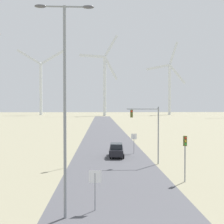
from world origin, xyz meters
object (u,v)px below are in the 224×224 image
stop_sign_near (95,182)px  traffic_light_post_near_right (185,148)px  traffic_light_post_near_left (65,138)px  wind_turbine_left (41,82)px  stop_sign_far (134,140)px  traffic_light_mast_overhead (148,124)px  wind_turbine_center (105,79)px  streetlamp (65,89)px  car_approaching (116,150)px  wind_turbine_right (170,83)px

stop_sign_near → traffic_light_post_near_right: bearing=37.7°
traffic_light_post_near_left → wind_turbine_left: (-43.18, 181.04, 22.46)m
stop_sign_far → traffic_light_post_near_right: (2.74, -14.24, 1.02)m
traffic_light_mast_overhead → wind_turbine_center: wind_turbine_center is taller
stop_sign_far → wind_turbine_center: (-1.61, 153.06, 24.55)m
stop_sign_far → wind_turbine_center: wind_turbine_center is taller
stop_sign_far → traffic_light_post_near_right: 14.54m
traffic_light_post_near_left → streetlamp: bearing=-82.3°
traffic_light_post_near_right → wind_turbine_center: 169.01m
traffic_light_post_near_left → traffic_light_post_near_right: 12.72m
streetlamp → traffic_light_mast_overhead: bearing=62.0°
stop_sign_near → car_approaching: size_ratio=0.62×
traffic_light_post_near_left → car_approaching: bearing=45.8°
streetlamp → car_approaching: size_ratio=3.03×
traffic_light_post_near_left → car_approaching: (5.97, 6.15, -2.40)m
car_approaching → wind_turbine_right: 186.62m
streetlamp → wind_turbine_center: size_ratio=0.22×
stop_sign_far → traffic_light_post_near_left: 12.26m
stop_sign_near → car_approaching: stop_sign_near is taller
traffic_light_post_near_right → wind_turbine_center: size_ratio=0.07×
stop_sign_near → traffic_light_post_near_left: traffic_light_post_near_left is taller
traffic_light_post_near_left → traffic_light_mast_overhead: (9.42, 1.68, 1.35)m
streetlamp → stop_sign_far: bearing=72.1°
wind_turbine_left → stop_sign_near: bearing=-76.4°
streetlamp → traffic_light_post_near_right: streetlamp is taller
wind_turbine_center → wind_turbine_right: (53.32, 21.30, -0.93)m
stop_sign_far → traffic_light_mast_overhead: 7.45m
traffic_light_post_near_right → wind_turbine_left: wind_turbine_left is taller
traffic_light_post_near_left → wind_turbine_right: size_ratio=0.08×
streetlamp → traffic_light_mast_overhead: 16.67m
traffic_light_post_near_right → car_approaching: bearing=114.6°
stop_sign_far → wind_turbine_left: (-51.82, 172.45, 23.78)m
traffic_light_mast_overhead → car_approaching: 6.78m
traffic_light_post_near_left → traffic_light_post_near_right: size_ratio=1.10×
traffic_light_mast_overhead → wind_turbine_right: 189.46m
stop_sign_near → traffic_light_post_near_right: 10.04m
traffic_light_post_near_right → wind_turbine_left: bearing=106.3°
stop_sign_near → traffic_light_post_near_left: size_ratio=0.57×
traffic_light_mast_overhead → wind_turbine_left: size_ratio=0.13×
traffic_light_post_near_left → car_approaching: traffic_light_post_near_left is taller
stop_sign_near → wind_turbine_right: bearing=73.7°
streetlamp → wind_turbine_left: (-44.90, 193.83, 18.01)m
traffic_light_post_near_right → wind_turbine_right: (48.96, 188.61, 22.60)m
streetlamp → wind_turbine_center: 175.52m
wind_turbine_left → wind_turbine_center: size_ratio=0.88×
car_approaching → wind_turbine_center: (1.06, 155.50, 25.63)m
stop_sign_near → wind_turbine_center: 175.18m
wind_turbine_left → wind_turbine_center: (50.20, -19.39, 0.77)m
stop_sign_far → car_approaching: stop_sign_far is taller
car_approaching → wind_turbine_left: wind_turbine_left is taller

